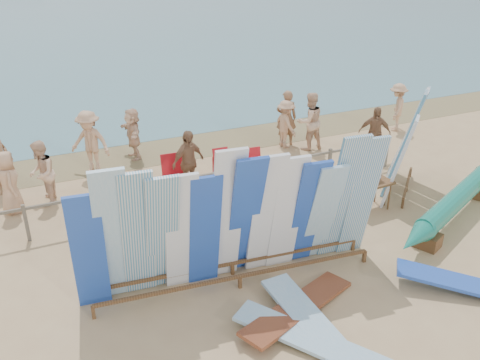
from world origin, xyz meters
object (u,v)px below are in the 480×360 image
beachgoer_5 (133,134)px  beachgoer_0 (9,182)px  beachgoer_extra_0 (397,107)px  beachgoer_3 (90,142)px  beach_chair_left (175,180)px  flat_board_c (298,312)px  outrigger_canoe (457,200)px  flat_board_a (310,345)px  vendor_table (371,194)px  beachgoer_7 (286,118)px  main_surfboard_rack (236,223)px  beachgoer_1 (1,161)px  beachgoer_8 (310,121)px  beachgoer_9 (286,124)px  side_surfboard_rack (404,145)px  stroller (224,173)px  beachgoer_2 (42,173)px  flat_board_d (467,293)px  beachgoer_10 (374,133)px  beachgoer_4 (188,162)px  flat_board_b (313,331)px  beach_chair_right (253,173)px

beachgoer_5 → beachgoer_0: bearing=-58.9°
beachgoer_extra_0 → beachgoer_3: beachgoer_3 is taller
beachgoer_3 → beachgoer_0: size_ratio=1.16×
beachgoer_extra_0 → beach_chair_left: bearing=-38.4°
flat_board_c → beachgoer_5: size_ratio=1.69×
outrigger_canoe → flat_board_c: 5.39m
beachgoer_5 → flat_board_a: bearing=3.9°
vendor_table → beachgoer_7: size_ratio=0.67×
main_surfboard_rack → flat_board_c: (0.63, -1.34, -1.32)m
outrigger_canoe → beachgoer_1: 11.59m
beachgoer_8 → beachgoer_1: size_ratio=1.05×
beachgoer_9 → beachgoer_0: beachgoer_0 is taller
side_surfboard_rack → beachgoer_5: size_ratio=1.78×
side_surfboard_rack → stroller: size_ratio=2.73×
flat_board_a → outrigger_canoe: bearing=-13.8°
beachgoer_extra_0 → beachgoer_2: (-11.90, -0.77, 0.00)m
flat_board_d → beachgoer_9: size_ratio=1.72×
vendor_table → beachgoer_10: 3.48m
beach_chair_left → beachgoer_4: bearing=-43.9°
stroller → beachgoer_2: beachgoer_2 is taller
side_surfboard_rack → stroller: side_surfboard_rack is taller
beach_chair_left → stroller: (1.28, -0.40, 0.14)m
main_surfboard_rack → flat_board_d: (3.86, -2.20, -1.32)m
stroller → beachgoer_extra_0: (7.36, 1.78, 0.42)m
flat_board_b → beachgoer_0: size_ratio=1.69×
flat_board_c → beachgoer_2: bearing=7.5°
outrigger_canoe → beach_chair_left: size_ratio=5.81×
beach_chair_left → beachgoer_5: (-0.44, 2.69, 0.52)m
main_surfboard_rack → outrigger_canoe: main_surfboard_rack is taller
side_surfboard_rack → flat_board_c: side_surfboard_rack is taller
vendor_table → beachgoer_1: 9.63m
side_surfboard_rack → outrigger_canoe: size_ratio=0.51×
stroller → beach_chair_left: bearing=164.8°
side_surfboard_rack → beachgoer_5: bearing=95.5°
flat_board_b → stroller: bearing=79.1°
main_surfboard_rack → side_surfboard_rack: 5.99m
beachgoer_7 → beachgoer_8: bearing=149.3°
vendor_table → beachgoer_8: size_ratio=0.66×
vendor_table → beach_chair_right: vendor_table is taller
beach_chair_left → beachgoer_7: (4.40, 1.76, 0.63)m
flat_board_a → beachgoer_9: (4.06, 8.14, 0.79)m
beachgoer_1 → flat_board_a: bearing=-124.8°
side_surfboard_rack → flat_board_a: bearing=174.4°
beach_chair_left → beachgoer_10: 6.30m
stroller → beach_chair_right: bearing=-2.5°
beachgoer_2 → beachgoer_8: size_ratio=0.90×
beachgoer_7 → beachgoer_10: beachgoer_7 is taller
beachgoer_1 → beachgoer_7: bearing=-62.7°
side_surfboard_rack → beachgoer_4: bearing=113.9°
beach_chair_right → beachgoer_7: bearing=49.9°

